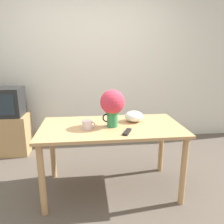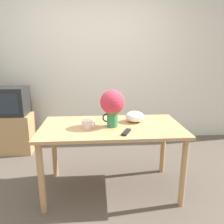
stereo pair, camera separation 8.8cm
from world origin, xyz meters
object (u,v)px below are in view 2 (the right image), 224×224
white_bowl (135,117)px  flower_vase (112,105)px  coffee_mug (87,124)px  tv_set (9,101)px

white_bowl → flower_vase: bearing=-150.6°
coffee_mug → white_bowl: (0.51, 0.19, 0.02)m
coffee_mug → white_bowl: 0.54m
flower_vase → coffee_mug: 0.32m
tv_set → white_bowl: bearing=-30.0°
coffee_mug → white_bowl: bearing=20.3°
white_bowl → tv_set: tv_set is taller
flower_vase → white_bowl: flower_vase is taller
flower_vase → white_bowl: size_ratio=1.84×
white_bowl → tv_set: (-1.69, 0.97, -0.01)m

